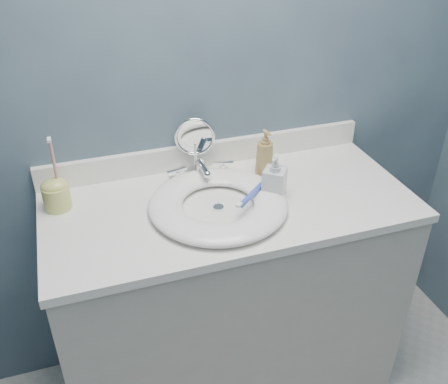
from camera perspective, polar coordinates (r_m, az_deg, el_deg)
name	(u,v)px	position (r m, az deg, el deg)	size (l,w,h in m)	color
back_wall	(204,81)	(1.74, -2.26, 12.57)	(2.20, 0.02, 2.40)	#3F4D5F
vanity_cabinet	(229,301)	(1.94, 0.59, -12.35)	(1.20, 0.55, 0.85)	#BAB6AA
countertop	(230,205)	(1.66, 0.67, -1.49)	(1.22, 0.57, 0.03)	white
backsplash	(207,154)	(1.84, -1.98, 4.39)	(1.22, 0.02, 0.09)	white
basin	(218,204)	(1.60, -0.67, -1.36)	(0.45, 0.45, 0.04)	white
drain	(218,208)	(1.61, -0.66, -1.80)	(0.04, 0.04, 0.01)	silver
faucet	(201,172)	(1.76, -2.63, 2.26)	(0.25, 0.13, 0.07)	silver
makeup_mirror	(195,143)	(1.77, -3.34, 5.62)	(0.14, 0.08, 0.21)	silver
soap_bottle_amber	(265,153)	(1.77, 4.69, 4.47)	(0.07, 0.07, 0.17)	#9B7B46
soap_bottle_clear	(275,177)	(1.64, 5.81, 1.76)	(0.07, 0.07, 0.16)	silver
toothbrush_holder	(56,193)	(1.68, -18.66, -0.08)	(0.09, 0.09, 0.25)	#CAC865
toothbrush_lying	(251,196)	(1.60, 3.09, -0.40)	(0.14, 0.12, 0.02)	#344BBA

